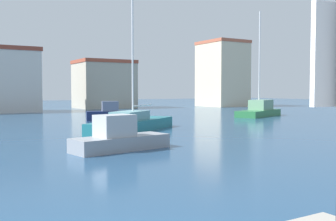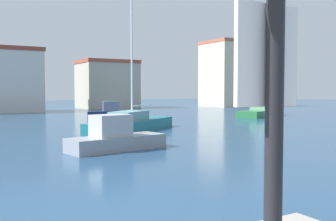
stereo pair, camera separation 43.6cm
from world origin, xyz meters
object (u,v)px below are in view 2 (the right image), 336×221
object	(u,v)px
motorboat_navy_near_pier	(113,114)
sailboat_teal_outer_mooring	(132,123)
sailboat_green_mid_harbor	(261,110)
motorboat_grey_behind_lamppost	(115,138)

from	to	relation	value
motorboat_navy_near_pier	sailboat_teal_outer_mooring	xyz separation A→B (m)	(-2.25, -8.92, -0.08)
sailboat_green_mid_harbor	motorboat_navy_near_pier	world-z (taller)	sailboat_green_mid_harbor
motorboat_navy_near_pier	sailboat_teal_outer_mooring	distance (m)	9.20
sailboat_teal_outer_mooring	motorboat_navy_near_pier	bearing A→B (deg)	75.82
sailboat_green_mid_harbor	motorboat_navy_near_pier	xyz separation A→B (m)	(-15.29, 2.29, -0.06)
motorboat_grey_behind_lamppost	motorboat_navy_near_pier	bearing A→B (deg)	68.51
motorboat_navy_near_pier	motorboat_grey_behind_lamppost	size ratio (longest dim) A/B	0.97
sailboat_green_mid_harbor	sailboat_teal_outer_mooring	bearing A→B (deg)	-159.30
motorboat_grey_behind_lamppost	sailboat_teal_outer_mooring	bearing A→B (deg)	60.37
sailboat_teal_outer_mooring	motorboat_grey_behind_lamppost	distance (m)	8.27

